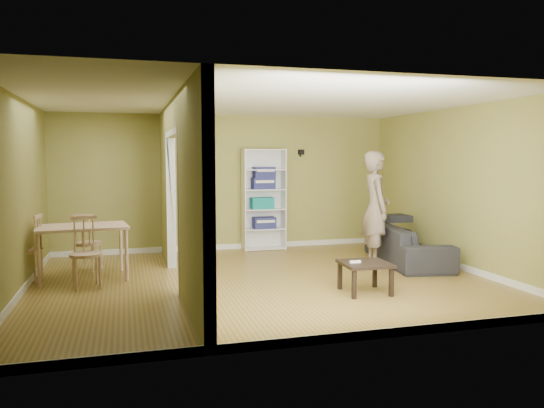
{
  "coord_description": "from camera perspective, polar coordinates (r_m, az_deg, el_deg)",
  "views": [
    {
      "loc": [
        -1.92,
        -7.38,
        1.79
      ],
      "look_at": [
        0.2,
        0.2,
        1.1
      ],
      "focal_mm": 35.0,
      "sensor_mm": 36.0,
      "label": 1
    }
  ],
  "objects": [
    {
      "name": "chair_left",
      "position": [
        8.44,
        -24.92,
        -4.34
      ],
      "size": [
        0.5,
        0.5,
        0.97
      ],
      "primitive_type": null,
      "rotation": [
        0.0,
        0.0,
        -1.71
      ],
      "color": "tan",
      "rests_on": "ground"
    },
    {
      "name": "person",
      "position": [
        8.91,
        11.11,
        0.57
      ],
      "size": [
        0.91,
        0.77,
        2.23
      ],
      "primitive_type": "imported",
      "rotation": [
        0.0,
        0.0,
        1.4
      ],
      "color": "slate",
      "rests_on": "ground"
    },
    {
      "name": "paper_box_teal",
      "position": [
        10.3,
        -1.1,
        0.1
      ],
      "size": [
        0.43,
        0.28,
        0.22
      ],
      "primitive_type": "cube",
      "color": "#1B706D",
      "rests_on": "bookshelf"
    },
    {
      "name": "wall_speaker",
      "position": [
        10.64,
        3.16,
        5.59
      ],
      "size": [
        0.1,
        0.1,
        0.1
      ],
      "primitive_type": "cube",
      "color": "black",
      "rests_on": "room_shell"
    },
    {
      "name": "bookshelf",
      "position": [
        10.35,
        -0.97,
        0.52
      ],
      "size": [
        0.83,
        0.36,
        1.96
      ],
      "color": "white",
      "rests_on": "ground"
    },
    {
      "name": "coffee_table",
      "position": [
        7.16,
        9.99,
        -6.68
      ],
      "size": [
        0.61,
        0.61,
        0.41
      ],
      "rotation": [
        0.0,
        0.0,
        -0.04
      ],
      "color": "#2F2219",
      "rests_on": "ground"
    },
    {
      "name": "paper_box_navy_b",
      "position": [
        10.28,
        -0.96,
        2.23
      ],
      "size": [
        0.43,
        0.28,
        0.22
      ],
      "primitive_type": "cube",
      "color": "navy",
      "rests_on": "bookshelf"
    },
    {
      "name": "paper_box_navy_a",
      "position": [
        10.35,
        -0.85,
        -2.02
      ],
      "size": [
        0.43,
        0.28,
        0.22
      ],
      "primitive_type": "cube",
      "color": "#141854",
      "rests_on": "bookshelf"
    },
    {
      "name": "chair_near",
      "position": [
        7.74,
        -19.38,
        -4.93
      ],
      "size": [
        0.53,
        0.53,
        0.99
      ],
      "primitive_type": null,
      "rotation": [
        0.0,
        0.0,
        0.18
      ],
      "color": "tan",
      "rests_on": "ground"
    },
    {
      "name": "partition",
      "position": [
        7.43,
        -10.03,
        1.15
      ],
      "size": [
        0.22,
        5.5,
        2.6
      ],
      "primitive_type": null,
      "color": "olive",
      "rests_on": "ground"
    },
    {
      "name": "dining_table",
      "position": [
        8.28,
        -19.74,
        -2.74
      ],
      "size": [
        1.27,
        0.85,
        0.8
      ],
      "rotation": [
        0.0,
        0.0,
        0.11
      ],
      "color": "#E0B78E",
      "rests_on": "ground"
    },
    {
      "name": "chair_far",
      "position": [
        8.89,
        -19.19,
        -3.85
      ],
      "size": [
        0.56,
        0.56,
        0.93
      ],
      "primitive_type": null,
      "rotation": [
        0.0,
        0.0,
        2.72
      ],
      "color": "tan",
      "rests_on": "ground"
    },
    {
      "name": "sofa",
      "position": [
        9.32,
        14.34,
        -3.61
      ],
      "size": [
        2.33,
        1.29,
        0.84
      ],
      "primitive_type": "imported",
      "rotation": [
        0.0,
        0.0,
        1.41
      ],
      "color": "black",
      "rests_on": "ground"
    },
    {
      "name": "room_shell",
      "position": [
        7.64,
        -1.04,
        1.33
      ],
      "size": [
        6.5,
        6.5,
        6.5
      ],
      "color": "#A57C30",
      "rests_on": "ground"
    },
    {
      "name": "game_controller",
      "position": [
        7.09,
        8.93,
        -6.15
      ],
      "size": [
        0.15,
        0.04,
        0.03
      ],
      "primitive_type": "cube",
      "color": "white",
      "rests_on": "coffee_table"
    },
    {
      "name": "paper_box_navy_c",
      "position": [
        10.28,
        -0.86,
        3.35
      ],
      "size": [
        0.4,
        0.26,
        0.21
      ],
      "primitive_type": "cube",
      "color": "#14274D",
      "rests_on": "bookshelf"
    }
  ]
}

